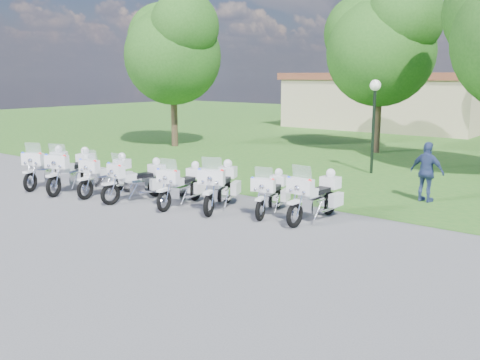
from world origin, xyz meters
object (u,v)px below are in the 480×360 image
Objects in this scene: motorcycle_0 at (47,167)px; bystander_c at (427,172)px; motorcycle_5 at (220,185)px; motorcycle_2 at (107,174)px; motorcycle_1 at (72,170)px; motorcycle_6 at (271,192)px; motorcycle_7 at (316,196)px; lamp_post at (375,102)px; motorcycle_3 at (138,180)px; motorcycle_4 at (183,184)px.

bystander_c is (11.61, 5.96, 0.25)m from motorcycle_0.
motorcycle_0 is 1.23× the size of bystander_c.
motorcycle_2 is at bearing -11.34° from motorcycle_5.
motorcycle_1 reaches higher than motorcycle_2.
motorcycle_6 is (5.81, 1.29, -0.06)m from motorcycle_2.
bystander_c reaches higher than motorcycle_2.
motorcycle_5 reaches higher than motorcycle_7.
lamp_post reaches higher than motorcycle_2.
bystander_c reaches higher than motorcycle_1.
motorcycle_0 is 8.75m from motorcycle_6.
motorcycle_5 is 8.60m from lamp_post.
motorcycle_2 is 1.01× the size of motorcycle_3.
motorcycle_6 is at bearing 8.34° from motorcycle_7.
motorcycle_7 is 8.14m from lamp_post.
motorcycle_5 is (2.78, 0.80, 0.04)m from motorcycle_3.
lamp_post is at bearing -154.37° from motorcycle_0.
motorcycle_3 is (4.26, 0.52, -0.04)m from motorcycle_0.
motorcycle_5 is (5.64, 1.23, -0.03)m from motorcycle_1.
motorcycle_6 is at bearing -86.82° from lamp_post.
motorcycle_6 is 0.88× the size of motorcycle_7.
motorcycle_4 is at bearing 164.87° from motorcycle_0.
motorcycle_2 reaches higher than motorcycle_4.
lamp_post reaches higher than motorcycle_4.
bystander_c reaches higher than motorcycle_4.
bystander_c is (8.86, 5.47, 0.28)m from motorcycle_2.
motorcycle_2 is at bearing -3.49° from motorcycle_6.
motorcycle_6 is (8.57, 1.79, -0.08)m from motorcycle_0.
motorcycle_1 is (1.40, 0.09, 0.03)m from motorcycle_0.
motorcycle_0 is 2.80m from motorcycle_2.
bystander_c is at bearing -156.82° from motorcycle_5.
motorcycle_7 is at bearing 76.52° from bystander_c.
motorcycle_6 is at bearing -171.61° from motorcycle_4.
motorcycle_1 reaches higher than motorcycle_5.
motorcycle_4 is 0.61× the size of lamp_post.
bystander_c is at bearing -46.07° from lamp_post.
motorcycle_1 is 1.30× the size of bystander_c.
bystander_c is (7.36, 5.44, 0.29)m from motorcycle_3.
motorcycle_5 is at bearing 166.60° from motorcycle_0.
motorcycle_1 is 1.08× the size of motorcycle_4.
motorcycle_1 is 5.77m from motorcycle_5.
motorcycle_4 is (1.61, 0.40, -0.02)m from motorcycle_3.
motorcycle_4 is at bearing 50.18° from bystander_c.
motorcycle_2 is 10.78m from lamp_post.
motorcycle_4 is 1.07× the size of motorcycle_6.
bystander_c is at bearing -176.83° from motorcycle_0.
motorcycle_2 is at bearing 175.79° from motorcycle_1.
motorcycle_0 is 12.74m from lamp_post.
bystander_c is (4.58, 4.64, 0.25)m from motorcycle_5.
bystander_c is at bearing -170.96° from motorcycle_1.
motorcycle_2 is 4.36m from motorcycle_5.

